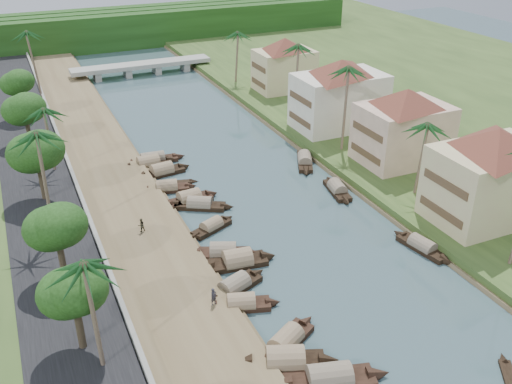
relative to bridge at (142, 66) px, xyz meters
name	(u,v)px	position (x,y,z in m)	size (l,w,h in m)	color
ground	(320,257)	(0.00, -72.00, -1.72)	(220.00, 220.00, 0.00)	#395156
left_bank	(119,198)	(-16.00, -52.00, -1.32)	(10.00, 180.00, 0.80)	brown
right_bank	(367,149)	(19.00, -52.00, -1.12)	(16.00, 180.00, 1.20)	#2C431B
road	(43,211)	(-24.50, -52.00, -1.02)	(8.00, 180.00, 1.40)	black
retaining_wall	(81,198)	(-20.20, -52.00, -0.37)	(0.40, 180.00, 1.10)	slate
treeline	(112,29)	(0.00, 28.00, 2.28)	(120.00, 14.00, 8.00)	#16330D
bridge	(142,66)	(0.00, 0.00, 0.00)	(28.00, 4.00, 2.40)	gray
building_near	(491,174)	(18.99, -74.00, 4.66)	(14.85, 14.85, 10.20)	#CBC388
building_mid	(404,125)	(19.99, -58.00, 4.41)	(14.11, 14.11, 9.70)	beige
building_far	(340,93)	(18.99, -44.00, 4.66)	(15.59, 15.59, 10.20)	silver
building_distant	(284,64)	(19.99, -24.00, 4.16)	(12.62, 12.62, 9.20)	#CBC388
sampan_0	(329,379)	(-7.86, -86.89, -1.30)	(9.76, 4.41, 2.48)	black
sampan_1	(285,361)	(-10.02, -83.92, -1.30)	(8.77, 5.03, 2.53)	black
sampan_2	(286,342)	(-9.01, -82.04, -1.31)	(7.95, 5.51, 2.17)	black
sampan_3	(235,287)	(-10.00, -73.58, -1.31)	(7.94, 4.45, 2.14)	black
sampan_4	(241,304)	(-10.41, -76.13, -1.31)	(7.33, 3.67, 2.07)	black
sampan_5	(238,261)	(-8.17, -69.91, -1.30)	(8.30, 2.96, 2.55)	black
sampan_6	(223,253)	(-8.91, -67.94, -1.30)	(7.76, 4.72, 2.29)	black
sampan_7	(212,227)	(-8.23, -62.70, -1.32)	(6.73, 4.00, 1.85)	black
sampan_8	(189,199)	(-8.42, -55.71, -1.30)	(7.75, 2.60, 2.34)	black
sampan_9	(200,205)	(-7.75, -57.51, -1.31)	(7.89, 5.39, 2.09)	black
sampan_10	(167,188)	(-10.01, -51.75, -1.31)	(7.65, 3.10, 2.08)	black
sampan_11	(162,171)	(-9.25, -46.95, -1.30)	(8.28, 2.77, 2.32)	black
sampan_12	(153,160)	(-9.36, -42.84, -1.31)	(9.31, 2.26, 2.19)	black
sampan_13	(149,163)	(-10.21, -43.77, -1.31)	(8.35, 2.11, 2.27)	black
sampan_14	(422,247)	(10.08, -75.22, -1.31)	(2.93, 8.12, 1.97)	black
sampan_15	(337,189)	(8.86, -60.70, -1.31)	(2.92, 7.86, 2.08)	black
sampan_16	(305,161)	(9.30, -51.60, -1.31)	(5.32, 8.76, 2.18)	black
canoe_1	(244,287)	(-9.06, -73.57, -1.62)	(4.75, 2.19, 0.77)	black
canoe_2	(174,183)	(-8.66, -50.16, -1.62)	(6.24, 2.50, 0.90)	black
palm_1	(425,127)	(16.00, -66.42, 7.71)	(3.20, 3.20, 9.97)	brown
palm_2	(348,70)	(15.00, -51.72, 10.52)	(3.20, 3.20, 12.88)	brown
palm_3	(297,48)	(16.00, -35.89, 9.94)	(3.20, 3.20, 12.28)	brown
palm_4	(86,266)	(-23.00, -79.51, 8.47)	(3.20, 3.20, 10.55)	brown
palm_5	(36,137)	(-24.00, -58.78, 10.34)	(3.20, 3.20, 12.49)	brown
palm_6	(44,111)	(-22.00, -42.73, 7.45)	(3.20, 3.20, 9.50)	brown
palm_7	(236,34)	(14.00, -16.05, 8.30)	(3.20, 3.20, 10.57)	brown
palm_8	(30,34)	(-20.50, -10.86, 10.38)	(3.20, 3.20, 12.53)	brown
tree_1	(73,292)	(-24.00, -76.97, 4.86)	(4.43, 4.43, 7.10)	#463A28
tree_2	(56,227)	(-24.00, -67.10, 4.94)	(4.74, 4.74, 7.30)	#463A28
tree_3	(36,152)	(-24.00, -50.38, 5.42)	(5.37, 5.37, 8.04)	#463A28
tree_4	(24,109)	(-24.00, -32.35, 4.62)	(5.08, 5.08, 7.10)	#463A28
tree_5	(18,83)	(-24.00, -20.95, 5.19)	(4.39, 4.39, 7.44)	#463A28
tree_6	(364,86)	(24.00, -42.80, 4.87)	(4.62, 4.62, 7.40)	#463A28
person_near	(214,296)	(-12.75, -75.60, -0.11)	(0.59, 0.39, 1.63)	#282830
person_far	(141,225)	(-15.46, -61.11, -0.18)	(0.72, 0.56, 1.48)	#383627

